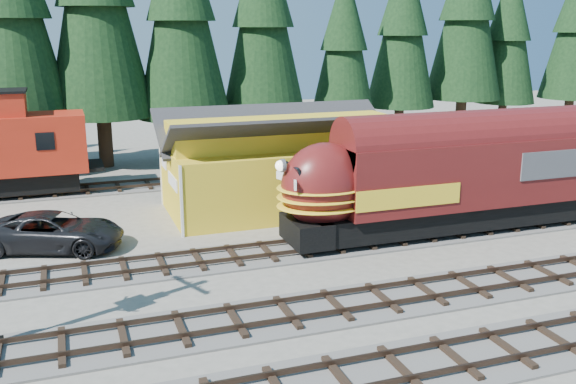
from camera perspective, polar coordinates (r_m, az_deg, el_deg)
name	(u,v)px	position (r m, az deg, el deg)	size (l,w,h in m)	color
ground	(373,279)	(25.23, 7.53, -7.66)	(120.00, 120.00, 0.00)	#6B665B
track_siding	(518,223)	(33.67, 19.77, -2.61)	(68.00, 3.20, 0.33)	#4C4947
track_spur	(84,190)	(39.89, -17.72, 0.14)	(32.00, 3.20, 0.33)	#4C4947
depot	(284,154)	(33.70, -0.37, 3.36)	(12.80, 7.00, 5.30)	gold
conifer_backdrop	(259,16)	(47.74, -2.62, 15.37)	(80.96, 21.39, 17.16)	black
locomotive	(437,182)	(30.29, 13.14, 0.91)	(16.06, 3.19, 4.37)	black
pickup_truck_a	(54,231)	(29.73, -20.11, -3.31)	(2.74, 5.94, 1.65)	black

